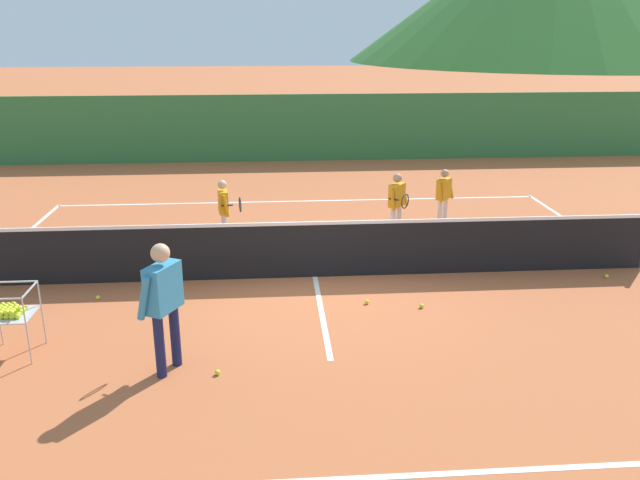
{
  "coord_description": "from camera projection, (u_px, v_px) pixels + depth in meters",
  "views": [
    {
      "loc": [
        -0.69,
        -10.09,
        4.03
      ],
      "look_at": [
        0.01,
        -1.02,
        0.99
      ],
      "focal_mm": 36.17,
      "sensor_mm": 36.0,
      "label": 1
    }
  ],
  "objects": [
    {
      "name": "tennis_ball_6",
      "position": [
        150.0,
        290.0,
        10.23
      ],
      "size": [
        0.07,
        0.07,
        0.07
      ],
      "primitive_type": "sphere",
      "color": "yellow",
      "rests_on": "ground"
    },
    {
      "name": "ball_cart",
      "position": [
        9.0,
        312.0,
        8.13
      ],
      "size": [
        0.58,
        0.58,
        0.9
      ],
      "color": "#B7B7BC",
      "rests_on": "ground"
    },
    {
      "name": "tennis_ball_1",
      "position": [
        98.0,
        297.0,
        9.96
      ],
      "size": [
        0.07,
        0.07,
        0.07
      ],
      "primitive_type": "sphere",
      "color": "yellow",
      "rests_on": "ground"
    },
    {
      "name": "windscreen_fence",
      "position": [
        293.0,
        128.0,
        19.89
      ],
      "size": [
        25.14,
        0.08,
        2.05
      ],
      "primitive_type": "cube",
      "color": "#33753D",
      "rests_on": "ground"
    },
    {
      "name": "tennis_ball_4",
      "position": [
        367.0,
        302.0,
        9.8
      ],
      "size": [
        0.07,
        0.07,
        0.07
      ],
      "primitive_type": "sphere",
      "color": "yellow",
      "rests_on": "ground"
    },
    {
      "name": "student_1",
      "position": [
        397.0,
        200.0,
        12.64
      ],
      "size": [
        0.46,
        0.7,
        1.3
      ],
      "color": "silver",
      "rests_on": "ground"
    },
    {
      "name": "instructor",
      "position": [
        163.0,
        296.0,
        7.62
      ],
      "size": [
        0.52,
        0.82,
        1.64
      ],
      "color": "#191E4C",
      "rests_on": "ground"
    },
    {
      "name": "line_baseline_near",
      "position": [
        353.0,
        478.0,
        6.02
      ],
      "size": [
        11.43,
        0.08,
        0.01
      ],
      "primitive_type": "cube",
      "color": "white",
      "rests_on": "ground"
    },
    {
      "name": "tennis_ball_5",
      "position": [
        607.0,
        276.0,
        10.8
      ],
      "size": [
        0.07,
        0.07,
        0.07
      ],
      "primitive_type": "sphere",
      "color": "yellow",
      "rests_on": "ground"
    },
    {
      "name": "tennis_ball_2",
      "position": [
        422.0,
        306.0,
        9.66
      ],
      "size": [
        0.07,
        0.07,
        0.07
      ],
      "primitive_type": "sphere",
      "color": "yellow",
      "rests_on": "ground"
    },
    {
      "name": "student_2",
      "position": [
        444.0,
        193.0,
        13.31
      ],
      "size": [
        0.45,
        0.44,
        1.24
      ],
      "color": "silver",
      "rests_on": "ground"
    },
    {
      "name": "line_baseline_far",
      "position": [
        301.0,
        201.0,
        15.54
      ],
      "size": [
        11.43,
        0.08,
        0.01
      ],
      "primitive_type": "cube",
      "color": "white",
      "rests_on": "ground"
    },
    {
      "name": "line_service_center",
      "position": [
        315.0,
        277.0,
        10.87
      ],
      "size": [
        0.08,
        5.77,
        0.01
      ],
      "primitive_type": "cube",
      "color": "white",
      "rests_on": "ground"
    },
    {
      "name": "line_sideline_east",
      "position": [
        640.0,
        267.0,
        11.28
      ],
      "size": [
        0.08,
        10.06,
        0.01
      ],
      "primitive_type": "cube",
      "color": "white",
      "rests_on": "ground"
    },
    {
      "name": "tennis_net",
      "position": [
        315.0,
        249.0,
        10.71
      ],
      "size": [
        11.5,
        0.08,
        1.05
      ],
      "color": "#333338",
      "rests_on": "ground"
    },
    {
      "name": "ground_plane",
      "position": [
        315.0,
        277.0,
        10.87
      ],
      "size": [
        120.0,
        120.0,
        0.0
      ],
      "primitive_type": "plane",
      "color": "#BC6038"
    },
    {
      "name": "tennis_ball_0",
      "position": [
        217.0,
        372.0,
        7.8
      ],
      "size": [
        0.07,
        0.07,
        0.07
      ],
      "primitive_type": "sphere",
      "color": "yellow",
      "rests_on": "ground"
    },
    {
      "name": "student_0",
      "position": [
        224.0,
        206.0,
        12.3
      ],
      "size": [
        0.47,
        0.57,
        1.25
      ],
      "color": "silver",
      "rests_on": "ground"
    }
  ]
}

